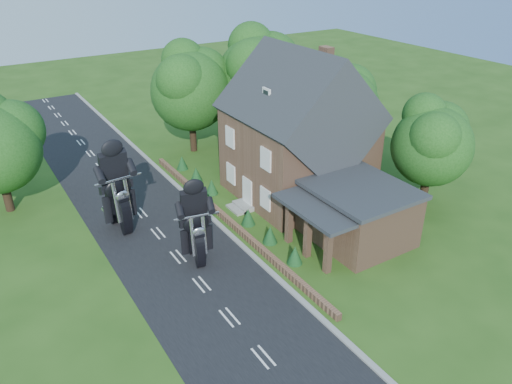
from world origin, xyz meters
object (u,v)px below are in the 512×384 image
annex (356,213)px  motorcycle_follow (120,216)px  garden_wall (227,219)px  motorcycle_lead (197,249)px  house (298,135)px

annex → motorcycle_follow: (-11.56, 8.52, -0.87)m
garden_wall → motorcycle_follow: size_ratio=11.38×
garden_wall → motorcycle_lead: size_ratio=13.26×
house → motorcycle_follow: 12.78m
annex → motorcycle_lead: annex is taller
house → motorcycle_lead: house is taller
motorcycle_follow → annex: bearing=139.2°
garden_wall → annex: size_ratio=3.12×
annex → motorcycle_follow: size_ratio=3.65×
house → motorcycle_follow: bearing=172.0°
garden_wall → house: bearing=9.2°
garden_wall → house: size_ratio=2.15×
house → motorcycle_follow: (-12.18, 1.72, -3.44)m
garden_wall → motorcycle_lead: 4.57m
house → annex: size_ratio=1.45×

